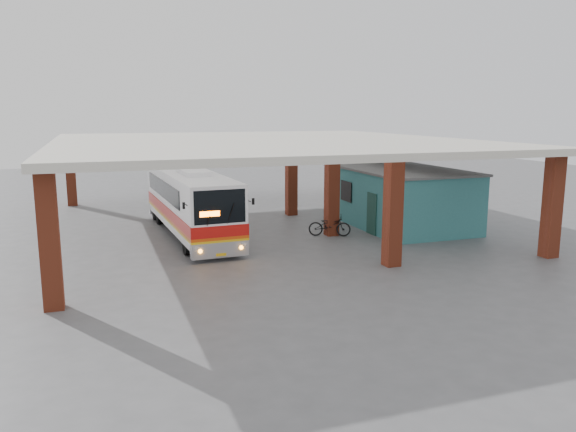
{
  "coord_description": "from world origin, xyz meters",
  "views": [
    {
      "loc": [
        -8.11,
        -22.23,
        6.07
      ],
      "look_at": [
        -0.35,
        0.0,
        1.7
      ],
      "focal_mm": 35.0,
      "sensor_mm": 36.0,
      "label": 1
    }
  ],
  "objects_px": {
    "pedestrian": "(390,246)",
    "red_chair": "(338,212)",
    "coach_bus": "(190,202)",
    "motorcycle": "(330,225)"
  },
  "relations": [
    {
      "from": "pedestrian",
      "to": "red_chair",
      "type": "height_order",
      "value": "pedestrian"
    },
    {
      "from": "motorcycle",
      "to": "red_chair",
      "type": "xyz_separation_m",
      "value": [
        2.28,
        4.1,
        -0.17
      ]
    },
    {
      "from": "coach_bus",
      "to": "red_chair",
      "type": "relative_size",
      "value": 14.29
    },
    {
      "from": "red_chair",
      "to": "pedestrian",
      "type": "bearing_deg",
      "value": -105.28
    },
    {
      "from": "coach_bus",
      "to": "motorcycle",
      "type": "height_order",
      "value": "coach_bus"
    },
    {
      "from": "pedestrian",
      "to": "red_chair",
      "type": "bearing_deg",
      "value": -140.33
    },
    {
      "from": "pedestrian",
      "to": "red_chair",
      "type": "distance_m",
      "value": 10.14
    },
    {
      "from": "coach_bus",
      "to": "motorcycle",
      "type": "relative_size",
      "value": 5.59
    },
    {
      "from": "coach_bus",
      "to": "pedestrian",
      "type": "xyz_separation_m",
      "value": [
        6.57,
        -8.4,
        -0.88
      ]
    },
    {
      "from": "motorcycle",
      "to": "pedestrian",
      "type": "height_order",
      "value": "pedestrian"
    }
  ]
}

